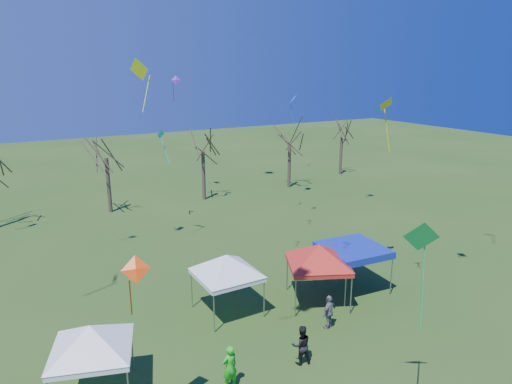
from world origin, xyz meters
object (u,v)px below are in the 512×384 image
tree_3 (202,134)px  tree_4 (290,128)px  person_dark (301,345)px  person_grey (329,312)px  tree_2 (104,138)px  tent_white_mid (226,259)px  tent_blue (353,250)px  tent_red (319,248)px  tree_5 (342,124)px  tent_white_west (90,330)px  person_green (230,367)px

tree_3 → tree_4: 9.32m
tree_4 → person_dark: 29.33m
tree_4 → person_grey: tree_4 is taller
tree_2 → tree_4: (17.72, -0.38, -0.23)m
tent_white_mid → tent_blue: (7.01, -1.08, -0.58)m
tent_red → person_dark: size_ratio=2.32×
tree_5 → tent_red: tree_5 is taller
tree_4 → tent_white_mid: (-16.30, -19.24, -3.20)m
tree_2 → tree_5: tree_2 is taller
tree_3 → tent_blue: size_ratio=2.34×
tent_blue → person_grey: tent_blue is taller
tent_white_west → tent_red: size_ratio=0.95×
tent_white_mid → person_grey: size_ratio=2.44×
person_grey → person_dark: 3.05m
tree_4 → person_grey: (-12.81, -22.84, -5.23)m
tree_2 → tent_white_mid: 19.96m
tree_2 → tent_white_west: bearing=-103.5°
tent_white_mid → tree_2: bearing=94.1°
tree_5 → tent_blue: 28.72m
tent_white_west → person_grey: bearing=-2.9°
tent_white_mid → tent_red: (4.52, -1.32, 0.10)m
tree_3 → person_grey: bearing=-98.7°
tree_4 → tent_white_mid: tree_4 is taller
tree_4 → person_grey: size_ratio=4.78×
tent_red → tent_blue: bearing=5.5°
tree_5 → tree_4: bearing=-166.1°
tent_red → person_grey: tent_red is taller
person_green → person_dark: person_green is taller
tree_2 → person_dark: (2.28, -24.76, -5.45)m
tent_white_west → tree_5: bearing=37.7°
tent_blue → tree_4: bearing=65.4°
tree_3 → tent_white_mid: (-6.98, -19.28, -3.22)m
tent_white_west → tent_white_mid: bearing=24.2°
tree_3 → tent_white_mid: tree_3 is taller
tree_2 → tent_blue: tree_2 is taller
tree_3 → person_green: tree_3 is taller
person_green → tree_2: bearing=-100.6°
tree_5 → tent_white_mid: 32.72m
tent_white_mid → person_green: tent_white_mid is taller
tree_2 → tent_white_west: (-5.43, -22.69, -3.54)m
tent_white_west → tent_white_mid: size_ratio=0.92×
person_grey → person_green: bearing=-7.3°
tree_4 → tree_3: bearing=179.7°
tent_white_mid → tent_red: tent_red is taller
tent_red → tent_white_west: bearing=-171.2°
tent_blue → tree_3: bearing=90.1°
tree_3 → tent_red: tree_3 is taller
tree_5 → tent_red: (-20.15, -22.62, -2.78)m
tree_2 → tree_3: size_ratio=1.03×
tent_white_mid → person_green: size_ratio=2.27×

